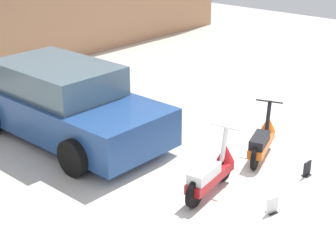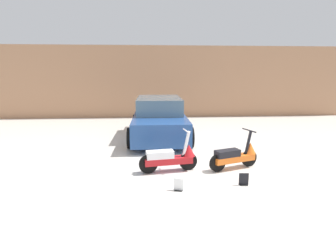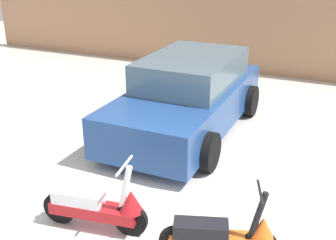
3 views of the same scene
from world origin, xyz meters
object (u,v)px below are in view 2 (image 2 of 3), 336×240
Objects in this scene: scooter_front_left at (171,157)px; scooter_front_right at (236,155)px; car_rear_left at (159,119)px; placard_near_left_scooter at (179,185)px; placard_near_right_scooter at (244,180)px.

scooter_front_right is (1.61, 0.08, -0.01)m from scooter_front_left.
car_rear_left is (-0.16, 3.44, 0.34)m from scooter_front_left.
scooter_front_right is at bearing 28.25° from car_rear_left.
scooter_front_left is at bearing 3.11° from car_rear_left.
placard_near_right_scooter is at bearing 6.78° from placard_near_left_scooter.
placard_near_left_scooter is (0.07, -1.06, -0.24)m from scooter_front_left.
scooter_front_right reaches higher than placard_near_right_scooter.
placard_near_left_scooter is 1.41m from placard_near_right_scooter.
car_rear_left is 16.51× the size of placard_near_left_scooter.
car_rear_left is 4.67m from placard_near_right_scooter.
scooter_front_left is 5.44× the size of placard_near_left_scooter.
scooter_front_right is 3.82m from car_rear_left.
placard_near_right_scooter is (1.47, -0.89, -0.24)m from scooter_front_left.
placard_near_right_scooter is at bearing 20.99° from car_rear_left.
placard_near_left_scooter and placard_near_right_scooter have the same top height.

